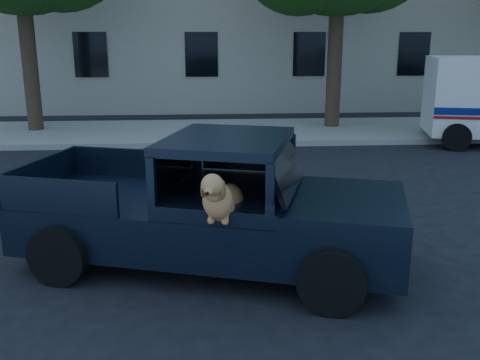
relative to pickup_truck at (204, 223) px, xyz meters
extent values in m
plane|color=black|center=(-0.95, 0.28, -0.57)|extent=(120.00, 120.00, 0.00)
cube|color=gray|center=(-0.95, 9.48, -0.50)|extent=(60.00, 4.00, 0.15)
cylinder|color=#332619|center=(-4.95, 9.88, 1.63)|extent=(0.44, 0.44, 4.40)
cylinder|color=#332619|center=(4.05, 9.88, 1.63)|extent=(0.44, 0.44, 4.40)
cube|color=black|center=(0.08, 0.00, 0.00)|extent=(5.04, 3.11, 0.60)
cube|color=black|center=(1.68, -0.49, 0.37)|extent=(1.83, 2.13, 0.15)
cube|color=black|center=(0.30, -0.07, 1.06)|extent=(1.85, 2.08, 0.11)
cube|color=black|center=(1.00, -0.28, 0.74)|extent=(0.68, 1.56, 0.51)
cube|color=black|center=(0.35, -0.51, 0.17)|extent=(0.62, 0.62, 0.34)
cube|color=black|center=(0.66, -1.36, 0.59)|extent=(0.10, 0.07, 0.15)
camera|label=1|loc=(-0.01, -6.39, 2.28)|focal=40.00mm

